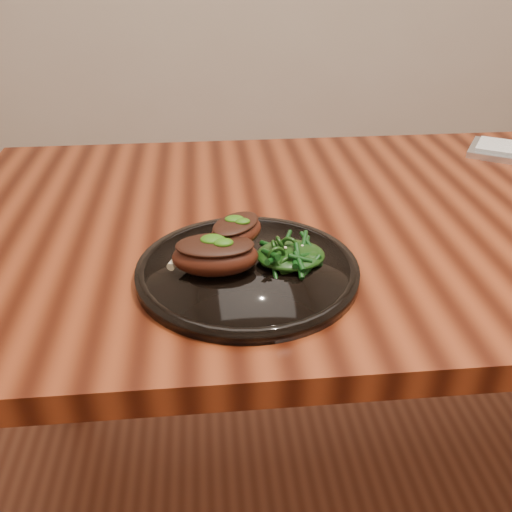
% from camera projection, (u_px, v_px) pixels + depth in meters
% --- Properties ---
extents(desk, '(1.60, 0.80, 0.75)m').
position_uv_depth(desk, '(412.00, 252.00, 1.02)').
color(desk, black).
rests_on(desk, ground).
extents(plate, '(0.31, 0.31, 0.02)m').
position_uv_depth(plate, '(247.00, 270.00, 0.79)').
color(plate, black).
rests_on(plate, desk).
extents(lamb_chop_front, '(0.12, 0.09, 0.05)m').
position_uv_depth(lamb_chop_front, '(215.00, 254.00, 0.76)').
color(lamb_chop_front, '#3F160C').
rests_on(lamb_chop_front, plate).
extents(lamb_chop_back, '(0.10, 0.11, 0.04)m').
position_uv_depth(lamb_chop_back, '(236.00, 231.00, 0.79)').
color(lamb_chop_back, '#3F160C').
rests_on(lamb_chop_back, plate).
extents(herb_smear, '(0.08, 0.05, 0.00)m').
position_uv_depth(herb_smear, '(218.00, 242.00, 0.84)').
color(herb_smear, '#174407').
rests_on(herb_smear, plate).
extents(greens_heap, '(0.10, 0.09, 0.04)m').
position_uv_depth(greens_heap, '(291.00, 251.00, 0.78)').
color(greens_heap, black).
rests_on(greens_heap, plate).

